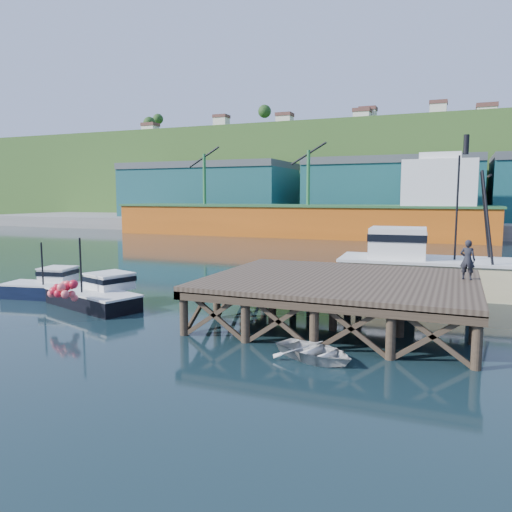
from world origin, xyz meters
The scene contains 12 objects.
ground centered at (0.00, 0.00, 0.00)m, with size 300.00×300.00×0.00m, color black.
wharf centered at (5.50, -0.19, 1.94)m, with size 12.00×10.00×2.62m.
far_quay centered at (0.00, 70.00, 1.00)m, with size 160.00×40.00×2.00m, color gray.
warehouse_left centered at (-35.00, 65.00, 6.50)m, with size 32.00×16.00×9.00m, color #194B54.
warehouse_mid centered at (0.00, 65.00, 6.50)m, with size 28.00×16.00×9.00m, color #194B54.
cargo_ship centered at (-8.46, 48.00, 3.31)m, with size 55.50×10.00×13.75m.
hillside centered at (0.00, 100.00, 11.00)m, with size 220.00×50.00×22.00m, color #2D511E.
boat_navy centered at (-11.48, -0.59, 0.66)m, with size 5.51×3.33×3.29m.
boat_black centered at (-7.36, -1.61, 0.69)m, with size 6.47×5.37×3.75m.
trawler centered at (9.51, 9.10, 1.70)m, with size 12.59×5.15×8.26m.
dinghy centered at (5.84, -5.80, 0.33)m, with size 2.24×3.14×0.65m, color silver.
dockworker centered at (10.90, 1.55, 3.03)m, with size 0.66×0.43×1.81m, color black.
Camera 1 is at (10.40, -22.75, 5.88)m, focal length 35.00 mm.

